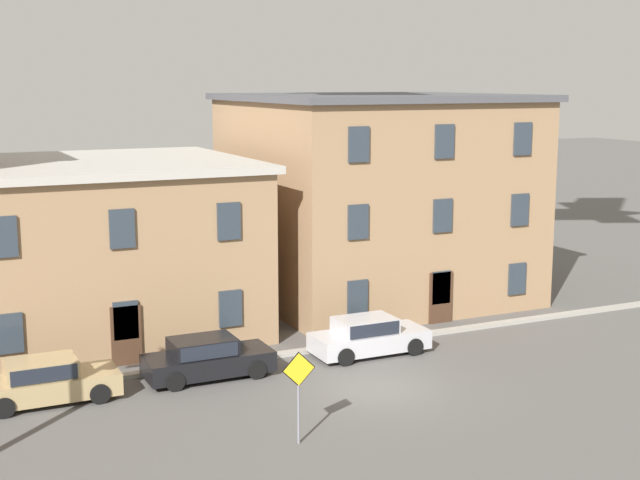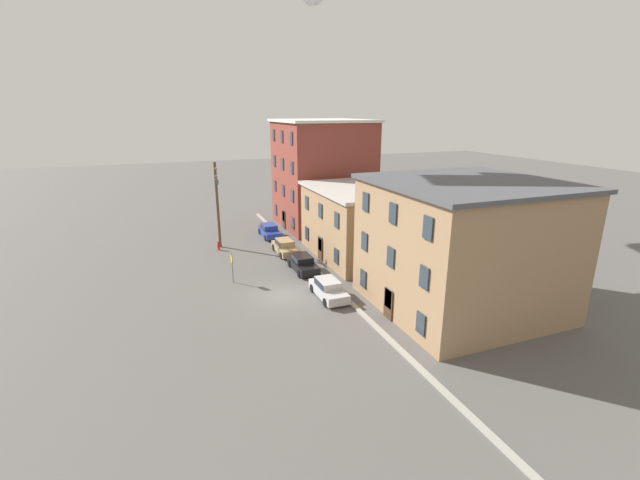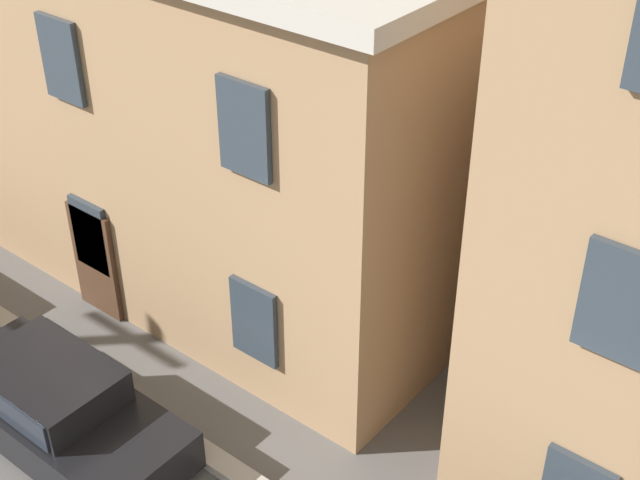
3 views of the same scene
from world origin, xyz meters
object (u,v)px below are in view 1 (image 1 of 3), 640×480
Objects in this scene: car_black at (206,357)px; car_silver at (368,335)px; car_tan at (46,380)px; caution_sign at (299,382)px.

car_silver is at bearing -0.19° from car_black.
car_silver is (6.31, -0.02, 0.00)m from car_black.
car_tan is at bearing -178.95° from car_black.
car_black and car_silver have the same top height.
car_black is at bearing 1.05° from car_tan.
car_black is 1.00× the size of car_silver.
caution_sign is at bearing -131.23° from car_silver.
car_silver is at bearing 0.38° from car_tan.
car_silver is 1.63× the size of caution_sign.
car_tan and car_silver have the same top height.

